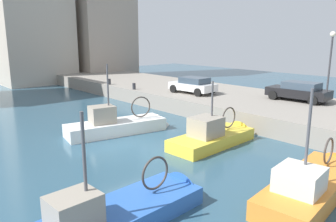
{
  "coord_description": "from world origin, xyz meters",
  "views": [
    {
      "loc": [
        -9.44,
        -13.29,
        5.7
      ],
      "look_at": [
        3.85,
        1.62,
        1.2
      ],
      "focal_mm": 35.43,
      "sensor_mm": 36.0,
      "label": 1
    }
  ],
  "objects_px": {
    "fishing_boat_yellow": "(216,141)",
    "fishing_boat_blue": "(125,219)",
    "quay_streetlamp": "(331,56)",
    "fishing_boat_orange": "(314,190)",
    "mooring_bollard_north": "(109,82)",
    "parked_car_white": "(193,85)",
    "mooring_bollard_mid": "(134,86)",
    "parked_car_black": "(299,91)",
    "fishing_boat_white": "(121,130)"
  },
  "relations": [
    {
      "from": "fishing_boat_yellow",
      "to": "parked_car_white",
      "type": "relative_size",
      "value": 1.54
    },
    {
      "from": "fishing_boat_yellow",
      "to": "fishing_boat_blue",
      "type": "bearing_deg",
      "value": -158.78
    },
    {
      "from": "mooring_bollard_north",
      "to": "quay_streetlamp",
      "type": "xyz_separation_m",
      "value": [
        5.65,
        -18.05,
        2.98
      ]
    },
    {
      "from": "fishing_boat_blue",
      "to": "mooring_bollard_north",
      "type": "xyz_separation_m",
      "value": [
        11.55,
        19.36,
        1.37
      ]
    },
    {
      "from": "fishing_boat_orange",
      "to": "fishing_boat_yellow",
      "type": "height_order",
      "value": "fishing_boat_orange"
    },
    {
      "from": "fishing_boat_orange",
      "to": "mooring_bollard_mid",
      "type": "relative_size",
      "value": 12.97
    },
    {
      "from": "parked_car_black",
      "to": "quay_streetlamp",
      "type": "xyz_separation_m",
      "value": [
        -0.09,
        -1.99,
        2.55
      ]
    },
    {
      "from": "fishing_boat_orange",
      "to": "fishing_boat_white",
      "type": "relative_size",
      "value": 1.03
    },
    {
      "from": "fishing_boat_blue",
      "to": "quay_streetlamp",
      "type": "height_order",
      "value": "quay_streetlamp"
    },
    {
      "from": "fishing_boat_blue",
      "to": "parked_car_white",
      "type": "height_order",
      "value": "fishing_boat_blue"
    },
    {
      "from": "parked_car_white",
      "to": "quay_streetlamp",
      "type": "bearing_deg",
      "value": -70.59
    },
    {
      "from": "parked_car_white",
      "to": "quay_streetlamp",
      "type": "height_order",
      "value": "quay_streetlamp"
    },
    {
      "from": "fishing_boat_yellow",
      "to": "parked_car_black",
      "type": "bearing_deg",
      "value": 0.72
    },
    {
      "from": "fishing_boat_white",
      "to": "fishing_boat_yellow",
      "type": "distance_m",
      "value": 5.89
    },
    {
      "from": "fishing_boat_blue",
      "to": "fishing_boat_orange",
      "type": "bearing_deg",
      "value": -25.37
    },
    {
      "from": "mooring_bollard_mid",
      "to": "fishing_boat_yellow",
      "type": "bearing_deg",
      "value": -105.39
    },
    {
      "from": "fishing_boat_orange",
      "to": "parked_car_black",
      "type": "distance_m",
      "value": 12.72
    },
    {
      "from": "fishing_boat_blue",
      "to": "quay_streetlamp",
      "type": "bearing_deg",
      "value": 4.34
    },
    {
      "from": "mooring_bollard_mid",
      "to": "mooring_bollard_north",
      "type": "relative_size",
      "value": 1.0
    },
    {
      "from": "fishing_boat_blue",
      "to": "parked_car_white",
      "type": "bearing_deg",
      "value": 37.11
    },
    {
      "from": "parked_car_black",
      "to": "mooring_bollard_north",
      "type": "bearing_deg",
      "value": 109.66
    },
    {
      "from": "fishing_boat_blue",
      "to": "quay_streetlamp",
      "type": "relative_size",
      "value": 1.45
    },
    {
      "from": "fishing_boat_orange",
      "to": "mooring_bollard_mid",
      "type": "xyz_separation_m",
      "value": [
        5.14,
        18.4,
        1.36
      ]
    },
    {
      "from": "fishing_boat_white",
      "to": "quay_streetlamp",
      "type": "height_order",
      "value": "quay_streetlamp"
    },
    {
      "from": "fishing_boat_orange",
      "to": "parked_car_black",
      "type": "bearing_deg",
      "value": 30.21
    },
    {
      "from": "fishing_boat_blue",
      "to": "parked_car_black",
      "type": "bearing_deg",
      "value": 10.8
    },
    {
      "from": "fishing_boat_yellow",
      "to": "quay_streetlamp",
      "type": "xyz_separation_m",
      "value": [
        9.0,
        -1.88,
        4.29
      ]
    },
    {
      "from": "fishing_boat_orange",
      "to": "mooring_bollard_mid",
      "type": "distance_m",
      "value": 19.15
    },
    {
      "from": "fishing_boat_blue",
      "to": "mooring_bollard_mid",
      "type": "distance_m",
      "value": 19.26
    },
    {
      "from": "fishing_boat_white",
      "to": "parked_car_white",
      "type": "xyz_separation_m",
      "value": [
        8.41,
        2.12,
        1.75
      ]
    },
    {
      "from": "fishing_boat_blue",
      "to": "mooring_bollard_mid",
      "type": "height_order",
      "value": "fishing_boat_blue"
    },
    {
      "from": "fishing_boat_yellow",
      "to": "parked_car_white",
      "type": "bearing_deg",
      "value": 52.05
    },
    {
      "from": "fishing_boat_blue",
      "to": "fishing_boat_orange",
      "type": "distance_m",
      "value": 7.09
    },
    {
      "from": "fishing_boat_white",
      "to": "parked_car_white",
      "type": "relative_size",
      "value": 1.77
    },
    {
      "from": "mooring_bollard_mid",
      "to": "quay_streetlamp",
      "type": "height_order",
      "value": "quay_streetlamp"
    },
    {
      "from": "fishing_boat_yellow",
      "to": "parked_car_black",
      "type": "xyz_separation_m",
      "value": [
        9.09,
        0.11,
        1.75
      ]
    },
    {
      "from": "fishing_boat_blue",
      "to": "parked_car_white",
      "type": "xyz_separation_m",
      "value": [
        13.94,
        10.55,
        1.77
      ]
    },
    {
      "from": "mooring_bollard_north",
      "to": "quay_streetlamp",
      "type": "height_order",
      "value": "quay_streetlamp"
    },
    {
      "from": "fishing_boat_white",
      "to": "parked_car_white",
      "type": "height_order",
      "value": "fishing_boat_white"
    },
    {
      "from": "quay_streetlamp",
      "to": "fishing_boat_orange",
      "type": "bearing_deg",
      "value": -158.07
    },
    {
      "from": "fishing_boat_yellow",
      "to": "mooring_bollard_north",
      "type": "xyz_separation_m",
      "value": [
        3.35,
        16.18,
        1.31
      ]
    },
    {
      "from": "mooring_bollard_mid",
      "to": "mooring_bollard_north",
      "type": "bearing_deg",
      "value": 90.0
    },
    {
      "from": "fishing_boat_white",
      "to": "fishing_boat_orange",
      "type": "bearing_deg",
      "value": -85.61
    },
    {
      "from": "fishing_boat_orange",
      "to": "fishing_boat_yellow",
      "type": "bearing_deg",
      "value": 73.95
    },
    {
      "from": "parked_car_white",
      "to": "fishing_boat_white",
      "type": "bearing_deg",
      "value": -165.85
    },
    {
      "from": "fishing_boat_orange",
      "to": "mooring_bollard_north",
      "type": "relative_size",
      "value": 12.97
    },
    {
      "from": "mooring_bollard_mid",
      "to": "parked_car_white",
      "type": "bearing_deg",
      "value": -63.54
    },
    {
      "from": "fishing_boat_blue",
      "to": "mooring_bollard_north",
      "type": "bearing_deg",
      "value": 59.18
    },
    {
      "from": "mooring_bollard_mid",
      "to": "fishing_boat_white",
      "type": "bearing_deg",
      "value": -130.99
    },
    {
      "from": "parked_car_white",
      "to": "mooring_bollard_north",
      "type": "relative_size",
      "value": 7.13
    }
  ]
}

